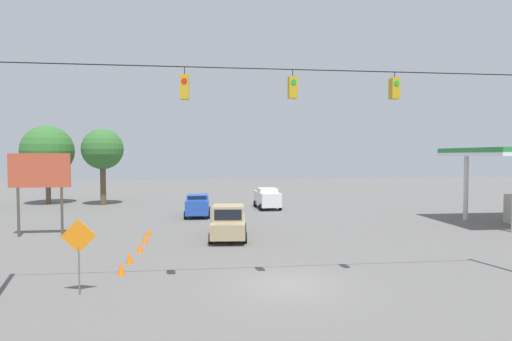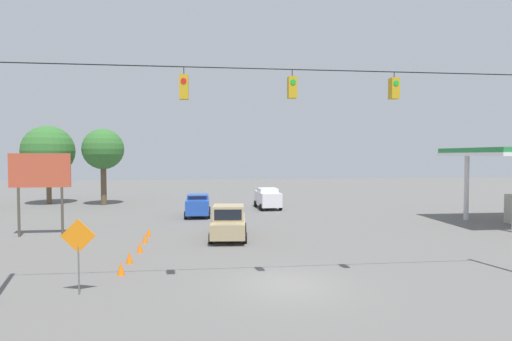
{
  "view_description": "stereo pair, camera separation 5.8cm",
  "coord_description": "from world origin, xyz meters",
  "px_view_note": "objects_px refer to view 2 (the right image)",
  "views": [
    {
      "loc": [
        3.1,
        15.56,
        5.21
      ],
      "look_at": [
        0.34,
        -8.25,
        4.27
      ],
      "focal_mm": 28.0,
      "sensor_mm": 36.0,
      "label": 1
    },
    {
      "loc": [
        3.04,
        15.57,
        5.21
      ],
      "look_at": [
        0.34,
        -8.25,
        4.27
      ],
      "focal_mm": 28.0,
      "sensor_mm": 36.0,
      "label": 2
    }
  ],
  "objects_px": {
    "sedan_blue_withflow_far": "(198,205)",
    "traffic_cone_nearest": "(121,268)",
    "traffic_cone_fifth": "(149,232)",
    "tree_horizon_right": "(103,150)",
    "overhead_signal_span": "(291,148)",
    "traffic_cone_fourth": "(145,238)",
    "pickup_truck_tan_withflow_mid": "(229,223)",
    "work_zone_sign": "(78,242)",
    "traffic_cone_second": "(129,257)",
    "tree_horizon_left": "(48,151)",
    "roadside_billboard": "(40,176)",
    "traffic_cone_third": "(140,247)",
    "sedan_white_oncoming_deep": "(268,198)"
  },
  "relations": [
    {
      "from": "overhead_signal_span",
      "to": "traffic_cone_fourth",
      "type": "relative_size",
      "value": 36.8
    },
    {
      "from": "tree_horizon_right",
      "to": "sedan_white_oncoming_deep",
      "type": "bearing_deg",
      "value": 164.2
    },
    {
      "from": "traffic_cone_fourth",
      "to": "tree_horizon_right",
      "type": "distance_m",
      "value": 21.02
    },
    {
      "from": "traffic_cone_fourth",
      "to": "traffic_cone_third",
      "type": "bearing_deg",
      "value": 92.92
    },
    {
      "from": "overhead_signal_span",
      "to": "traffic_cone_second",
      "type": "bearing_deg",
      "value": -34.3
    },
    {
      "from": "roadside_billboard",
      "to": "tree_horizon_left",
      "type": "relative_size",
      "value": 0.64
    },
    {
      "from": "traffic_cone_fifth",
      "to": "traffic_cone_third",
      "type": "bearing_deg",
      "value": 92.35
    },
    {
      "from": "traffic_cone_second",
      "to": "tree_horizon_right",
      "type": "height_order",
      "value": "tree_horizon_right"
    },
    {
      "from": "work_zone_sign",
      "to": "traffic_cone_fifth",
      "type": "bearing_deg",
      "value": -95.21
    },
    {
      "from": "traffic_cone_fifth",
      "to": "tree_horizon_right",
      "type": "distance_m",
      "value": 19.35
    },
    {
      "from": "work_zone_sign",
      "to": "tree_horizon_left",
      "type": "distance_m",
      "value": 31.57
    },
    {
      "from": "sedan_blue_withflow_far",
      "to": "tree_horizon_left",
      "type": "relative_size",
      "value": 0.5
    },
    {
      "from": "sedan_blue_withflow_far",
      "to": "traffic_cone_third",
      "type": "height_order",
      "value": "sedan_blue_withflow_far"
    },
    {
      "from": "tree_horizon_right",
      "to": "roadside_billboard",
      "type": "bearing_deg",
      "value": 90.97
    },
    {
      "from": "work_zone_sign",
      "to": "tree_horizon_right",
      "type": "distance_m",
      "value": 28.54
    },
    {
      "from": "traffic_cone_second",
      "to": "traffic_cone_fifth",
      "type": "height_order",
      "value": "same"
    },
    {
      "from": "overhead_signal_span",
      "to": "sedan_white_oncoming_deep",
      "type": "relative_size",
      "value": 4.91
    },
    {
      "from": "overhead_signal_span",
      "to": "tree_horizon_left",
      "type": "height_order",
      "value": "overhead_signal_span"
    },
    {
      "from": "traffic_cone_third",
      "to": "traffic_cone_fourth",
      "type": "distance_m",
      "value": 2.34
    },
    {
      "from": "traffic_cone_fifth",
      "to": "tree_horizon_left",
      "type": "xyz_separation_m",
      "value": [
        13.09,
        -18.45,
        5.32
      ]
    },
    {
      "from": "traffic_cone_nearest",
      "to": "traffic_cone_fourth",
      "type": "relative_size",
      "value": 1.0
    },
    {
      "from": "overhead_signal_span",
      "to": "work_zone_sign",
      "type": "relative_size",
      "value": 7.62
    },
    {
      "from": "sedan_blue_withflow_far",
      "to": "roadside_billboard",
      "type": "distance_m",
      "value": 12.49
    },
    {
      "from": "sedan_blue_withflow_far",
      "to": "traffic_cone_second",
      "type": "relative_size",
      "value": 7.09
    },
    {
      "from": "overhead_signal_span",
      "to": "sedan_white_oncoming_deep",
      "type": "xyz_separation_m",
      "value": [
        -2.47,
        -23.45,
        -4.44
      ]
    },
    {
      "from": "roadside_billboard",
      "to": "sedan_blue_withflow_far",
      "type": "bearing_deg",
      "value": -143.15
    },
    {
      "from": "traffic_cone_fifth",
      "to": "tree_horizon_right",
      "type": "bearing_deg",
      "value": -67.33
    },
    {
      "from": "sedan_blue_withflow_far",
      "to": "sedan_white_oncoming_deep",
      "type": "xyz_separation_m",
      "value": [
        -6.58,
        -4.21,
        0.06
      ]
    },
    {
      "from": "sedan_white_oncoming_deep",
      "to": "pickup_truck_tan_withflow_mid",
      "type": "bearing_deg",
      "value": 71.91
    },
    {
      "from": "roadside_billboard",
      "to": "work_zone_sign",
      "type": "relative_size",
      "value": 1.87
    },
    {
      "from": "overhead_signal_span",
      "to": "pickup_truck_tan_withflow_mid",
      "type": "height_order",
      "value": "overhead_signal_span"
    },
    {
      "from": "tree_horizon_left",
      "to": "overhead_signal_span",
      "type": "bearing_deg",
      "value": 124.23
    },
    {
      "from": "traffic_cone_second",
      "to": "traffic_cone_fourth",
      "type": "height_order",
      "value": "same"
    },
    {
      "from": "sedan_blue_withflow_far",
      "to": "sedan_white_oncoming_deep",
      "type": "bearing_deg",
      "value": -147.41
    },
    {
      "from": "work_zone_sign",
      "to": "tree_horizon_right",
      "type": "height_order",
      "value": "tree_horizon_right"
    },
    {
      "from": "traffic_cone_third",
      "to": "tree_horizon_left",
      "type": "bearing_deg",
      "value": -59.63
    },
    {
      "from": "traffic_cone_nearest",
      "to": "work_zone_sign",
      "type": "relative_size",
      "value": 0.21
    },
    {
      "from": "sedan_white_oncoming_deep",
      "to": "traffic_cone_second",
      "type": "bearing_deg",
      "value": 63.41
    },
    {
      "from": "traffic_cone_nearest",
      "to": "roadside_billboard",
      "type": "height_order",
      "value": "roadside_billboard"
    },
    {
      "from": "traffic_cone_second",
      "to": "tree_horizon_left",
      "type": "xyz_separation_m",
      "value": [
        13.14,
        -24.75,
        5.32
      ]
    },
    {
      "from": "pickup_truck_tan_withflow_mid",
      "to": "traffic_cone_nearest",
      "type": "bearing_deg",
      "value": 55.33
    },
    {
      "from": "traffic_cone_fourth",
      "to": "traffic_cone_second",
      "type": "bearing_deg",
      "value": 89.95
    },
    {
      "from": "pickup_truck_tan_withflow_mid",
      "to": "tree_horizon_right",
      "type": "bearing_deg",
      "value": -55.99
    },
    {
      "from": "traffic_cone_third",
      "to": "work_zone_sign",
      "type": "bearing_deg",
      "value": 79.86
    },
    {
      "from": "sedan_white_oncoming_deep",
      "to": "traffic_cone_fifth",
      "type": "distance_m",
      "value": 15.62
    },
    {
      "from": "pickup_truck_tan_withflow_mid",
      "to": "traffic_cone_nearest",
      "type": "height_order",
      "value": "pickup_truck_tan_withflow_mid"
    },
    {
      "from": "pickup_truck_tan_withflow_mid",
      "to": "roadside_billboard",
      "type": "height_order",
      "value": "roadside_billboard"
    },
    {
      "from": "sedan_blue_withflow_far",
      "to": "pickup_truck_tan_withflow_mid",
      "type": "distance_m",
      "value": 9.45
    },
    {
      "from": "sedan_blue_withflow_far",
      "to": "traffic_cone_nearest",
      "type": "xyz_separation_m",
      "value": [
        2.78,
        16.41,
        -0.68
      ]
    },
    {
      "from": "traffic_cone_fourth",
      "to": "work_zone_sign",
      "type": "relative_size",
      "value": 0.21
    }
  ]
}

